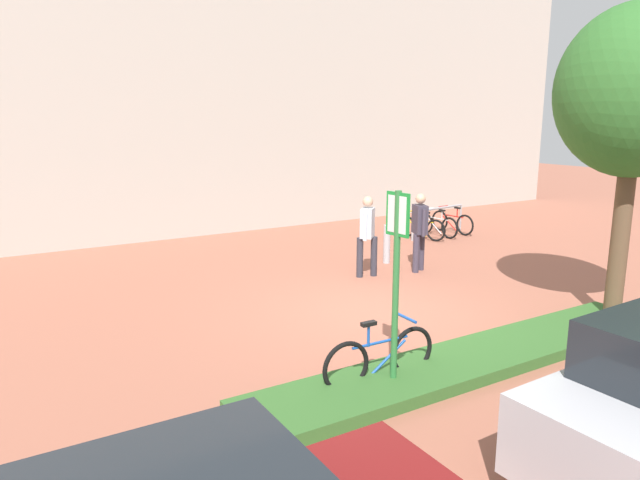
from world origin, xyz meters
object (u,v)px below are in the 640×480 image
at_px(bike_at_sign, 380,357).
at_px(bike_rack_cluster, 437,224).
at_px(tree_sidewalk, 636,93).
at_px(person_casual_tan, 367,231).
at_px(bollard_steel, 387,244).
at_px(parking_sign_post, 396,263).
at_px(person_suited_navy, 420,227).

xyz_separation_m(bike_at_sign, bike_rack_cluster, (7.01, 6.63, -0.00)).
bearing_deg(bike_at_sign, bike_rack_cluster, 43.43).
height_order(tree_sidewalk, person_casual_tan, tree_sidewalk).
bearing_deg(tree_sidewalk, person_casual_tan, 112.41).
relative_size(tree_sidewalk, bollard_steel, 5.60).
relative_size(bike_at_sign, person_casual_tan, 0.98).
distance_m(bike_at_sign, bike_rack_cluster, 9.65).
height_order(parking_sign_post, person_casual_tan, parking_sign_post).
bearing_deg(bike_rack_cluster, person_casual_tan, -149.84).
xyz_separation_m(tree_sidewalk, person_suited_navy, (-0.59, 4.16, -2.70)).
bearing_deg(parking_sign_post, person_suited_navy, 46.34).
height_order(tree_sidewalk, person_suited_navy, tree_sidewalk).
relative_size(parking_sign_post, bollard_steel, 2.77).
height_order(person_casual_tan, person_suited_navy, same).
bearing_deg(person_casual_tan, bike_rack_cluster, 30.16).
distance_m(tree_sidewalk, bike_rack_cluster, 7.98).
height_order(parking_sign_post, bike_at_sign, parking_sign_post).
relative_size(bollard_steel, person_suited_navy, 0.52).
bearing_deg(tree_sidewalk, bike_rack_cluster, 70.70).
relative_size(parking_sign_post, bike_rack_cluster, 1.19).
bearing_deg(person_suited_navy, bike_at_sign, -135.52).
bearing_deg(person_casual_tan, bollard_steel, 33.13).
bearing_deg(bollard_steel, person_casual_tan, -146.87).
distance_m(bike_rack_cluster, person_suited_navy, 4.06).
bearing_deg(bike_at_sign, person_casual_tan, 56.23).
relative_size(bike_rack_cluster, person_suited_navy, 1.22).
bearing_deg(person_casual_tan, person_suited_navy, -10.81).
xyz_separation_m(bike_rack_cluster, person_casual_tan, (-4.21, -2.44, 0.63)).
xyz_separation_m(bike_at_sign, bollard_steel, (3.87, 4.89, 0.10)).
xyz_separation_m(tree_sidewalk, parking_sign_post, (-4.58, -0.02, -2.06)).
distance_m(bike_rack_cluster, bollard_steel, 3.59).
xyz_separation_m(bike_rack_cluster, person_suited_navy, (-2.98, -2.68, 0.63)).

